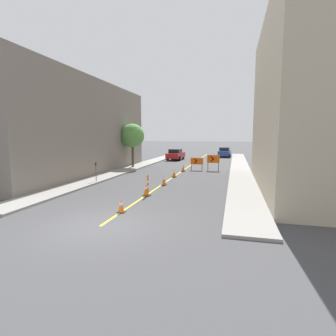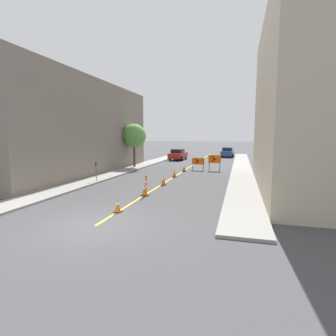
{
  "view_description": "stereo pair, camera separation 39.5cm",
  "coord_description": "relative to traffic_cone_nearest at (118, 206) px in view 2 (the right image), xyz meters",
  "views": [
    {
      "loc": [
        4.99,
        -8.89,
        3.52
      ],
      "look_at": [
        0.02,
        10.72,
        1.0
      ],
      "focal_mm": 28.0,
      "sensor_mm": 36.0,
      "label": 1
    },
    {
      "loc": [
        5.37,
        -8.79,
        3.52
      ],
      "look_at": [
        0.02,
        10.72,
        1.0
      ],
      "focal_mm": 28.0,
      "sensor_mm": 36.0,
      "label": 2
    }
  ],
  "objects": [
    {
      "name": "building_facade_right",
      "position": [
        9.6,
        7.75,
        5.25
      ],
      "size": [
        6.0,
        15.14,
        11.12
      ],
      "color": "tan",
      "rests_on": "ground_plane"
    },
    {
      "name": "street_tree_left_near",
      "position": [
        -5.76,
        15.84,
        3.17
      ],
      "size": [
        2.56,
        2.56,
        4.66
      ],
      "color": "#4C3823",
      "rests_on": "sidewalk_left"
    },
    {
      "name": "sidewalk_right",
      "position": [
        5.61,
        18.76,
        -0.25
      ],
      "size": [
        1.98,
        41.38,
        0.12
      ],
      "color": "gray",
      "rests_on": "ground_plane"
    },
    {
      "name": "ground_plane",
      "position": [
        -0.03,
        -1.93,
        -0.31
      ],
      "size": [
        300.0,
        300.0,
        0.0
      ],
      "primitive_type": "plane",
      "color": "#424244"
    },
    {
      "name": "traffic_cone_fourth",
      "position": [
        0.06,
        10.6,
        0.01
      ],
      "size": [
        0.43,
        0.43,
        0.64
      ],
      "color": "black",
      "rests_on": "ground_plane"
    },
    {
      "name": "traffic_cone_fifth",
      "position": [
        0.15,
        14.24,
        0.03
      ],
      "size": [
        0.41,
        0.41,
        0.69
      ],
      "color": "black",
      "rests_on": "ground_plane"
    },
    {
      "name": "delineator_post_front",
      "position": [
        0.12,
        3.46,
        0.23
      ],
      "size": [
        0.3,
        0.3,
        1.25
      ],
      "color": "black",
      "rests_on": "ground_plane"
    },
    {
      "name": "traffic_cone_third",
      "position": [
        0.16,
        6.94,
        0.05
      ],
      "size": [
        0.37,
        0.37,
        0.71
      ],
      "color": "black",
      "rests_on": "ground_plane"
    },
    {
      "name": "building_facade_left",
      "position": [
        -9.65,
        10.85,
        3.91
      ],
      "size": [
        6.0,
        20.52,
        8.44
      ],
      "color": "slate",
      "rests_on": "ground_plane"
    },
    {
      "name": "traffic_cone_second",
      "position": [
        0.01,
        3.5,
        0.03
      ],
      "size": [
        0.4,
        0.4,
        0.68
      ],
      "color": "black",
      "rests_on": "ground_plane"
    },
    {
      "name": "traffic_cone_nearest",
      "position": [
        0.0,
        0.0,
        0.0
      ],
      "size": [
        0.33,
        0.33,
        0.62
      ],
      "color": "black",
      "rests_on": "ground_plane"
    },
    {
      "name": "parking_meter_near_curb",
      "position": [
        -5.02,
        6.63,
        0.82
      ],
      "size": [
        0.12,
        0.11,
        1.43
      ],
      "color": "#4C4C51",
      "rests_on": "sidewalk_left"
    },
    {
      "name": "parked_car_curb_mid",
      "position": [
        3.42,
        33.29,
        0.49
      ],
      "size": [
        2.04,
        4.4,
        1.59
      ],
      "rotation": [
        0.0,
        0.0,
        -0.06
      ],
      "color": "navy",
      "rests_on": "ground_plane"
    },
    {
      "name": "sidewalk_left",
      "position": [
        -5.66,
        18.76,
        -0.25
      ],
      "size": [
        1.98,
        41.38,
        0.12
      ],
      "color": "gray",
      "rests_on": "ground_plane"
    },
    {
      "name": "lane_stripe",
      "position": [
        -0.03,
        18.76,
        -0.3
      ],
      "size": [
        0.12,
        41.38,
        0.01
      ],
      "color": "gold",
      "rests_on": "ground_plane"
    },
    {
      "name": "arrow_barricade_secondary",
      "position": [
        2.94,
        15.67,
        0.81
      ],
      "size": [
        1.24,
        0.1,
        1.57
      ],
      "rotation": [
        0.0,
        0.0,
        -0.03
      ],
      "color": "#EF560C",
      "rests_on": "ground_plane"
    },
    {
      "name": "parked_car_curb_near",
      "position": [
        -3.25,
        26.04,
        0.49
      ],
      "size": [
        2.03,
        4.39,
        1.59
      ],
      "rotation": [
        0.0,
        0.0,
        -0.05
      ],
      "color": "maroon",
      "rests_on": "ground_plane"
    },
    {
      "name": "arrow_barricade_primary",
      "position": [
        1.29,
        15.61,
        0.58
      ],
      "size": [
        1.27,
        0.12,
        1.26
      ],
      "rotation": [
        0.0,
        0.0,
        0.04
      ],
      "color": "#EF560C",
      "rests_on": "ground_plane"
    }
  ]
}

